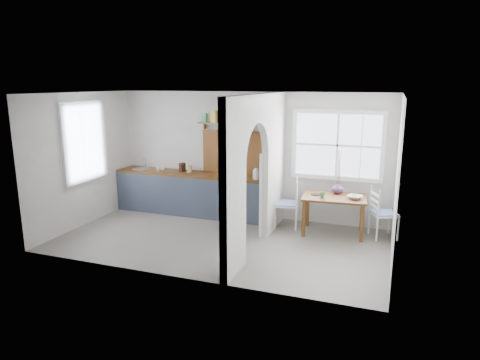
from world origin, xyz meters
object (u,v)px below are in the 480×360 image
(chair_right, at_px, (384,213))
(vase, at_px, (338,188))
(chair_left, at_px, (286,203))
(kettle, at_px, (256,174))
(dining_table, at_px, (333,215))

(chair_right, relative_size, vase, 4.25)
(chair_left, height_order, kettle, kettle)
(kettle, bearing_deg, vase, 14.98)
(kettle, bearing_deg, dining_table, 6.42)
(chair_left, height_order, vase, chair_left)
(dining_table, bearing_deg, kettle, 170.52)
(vase, bearing_deg, chair_right, -8.95)
(dining_table, height_order, vase, vase)
(chair_right, distance_m, kettle, 2.52)
(dining_table, height_order, chair_left, chair_left)
(chair_left, relative_size, vase, 4.43)
(chair_left, bearing_deg, kettle, -108.84)
(vase, bearing_deg, kettle, -176.26)
(dining_table, bearing_deg, chair_left, 171.96)
(chair_left, bearing_deg, vase, 88.86)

